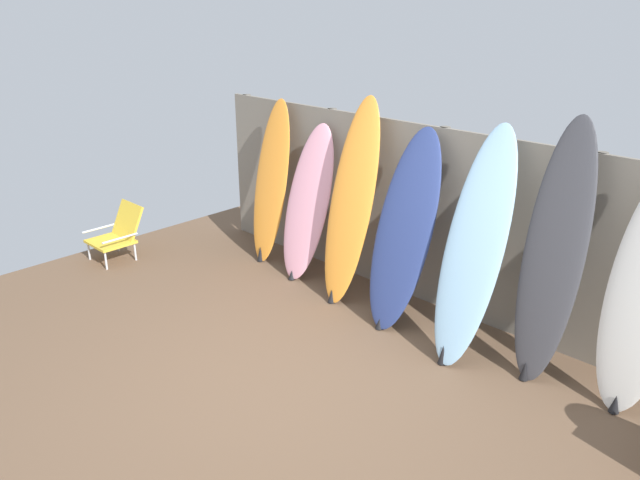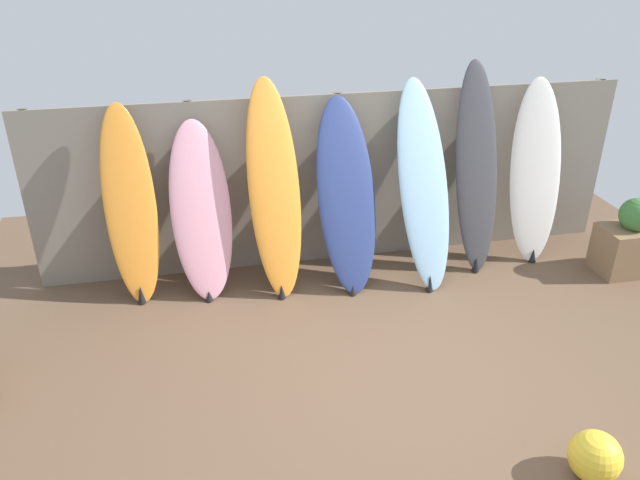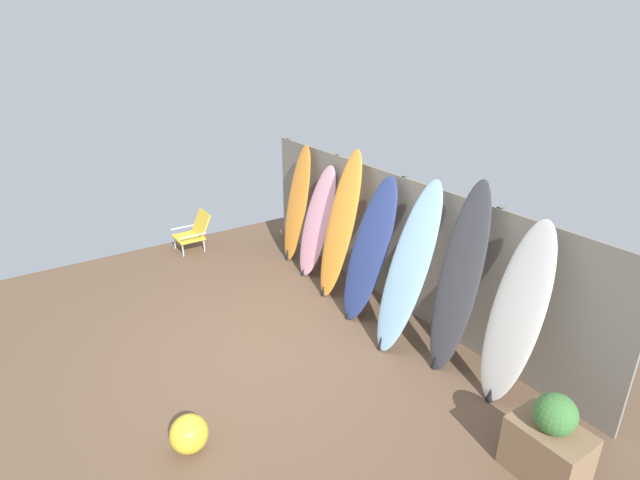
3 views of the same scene
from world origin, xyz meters
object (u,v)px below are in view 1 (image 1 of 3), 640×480
Objects in this scene: surfboard_pink_1 at (308,203)px; surfboard_navy_3 at (404,230)px; surfboard_orange_2 at (351,202)px; beach_chair at (118,232)px; surfboard_skyblue_4 at (475,247)px; surfboard_charcoal_5 at (554,254)px; surfboard_orange_0 at (271,184)px.

surfboard_navy_3 is at bearing -4.85° from surfboard_pink_1.
surfboard_pink_1 is 0.72m from surfboard_orange_2.
beach_chair is (-1.93, -1.25, -0.51)m from surfboard_pink_1.
surfboard_charcoal_5 is (0.61, 0.15, 0.07)m from surfboard_skyblue_4.
surfboard_pink_1 is (0.64, -0.03, -0.08)m from surfboard_orange_0.
surfboard_skyblue_4 is at bearing -3.61° from surfboard_navy_3.
surfboard_orange_2 is at bearing -6.27° from surfboard_pink_1.
surfboard_orange_0 is 1.92m from beach_chair.
beach_chair is at bearing -147.05° from surfboard_pink_1.
surfboard_orange_0 is at bearing 175.73° from surfboard_navy_3.
surfboard_charcoal_5 is 3.31× the size of beach_chair.
surfboard_navy_3 is 3.56m from beach_chair.
surfboard_orange_0 is 0.64m from surfboard_pink_1.
surfboard_charcoal_5 reaches higher than surfboard_orange_0.
surfboard_orange_0 is 0.94× the size of surfboard_skyblue_4.
surfboard_navy_3 is at bearing -2.25° from beach_chair.
surfboard_charcoal_5 is (1.38, 0.10, 0.13)m from surfboard_navy_3.
surfboard_charcoal_5 is at bearing 1.55° from surfboard_orange_2.
surfboard_orange_2 reaches higher than surfboard_pink_1.
surfboard_skyblue_4 is (2.15, -0.17, 0.14)m from surfboard_pink_1.
surfboard_charcoal_5 reaches higher than surfboard_navy_3.
surfboard_orange_2 is 2.96m from beach_chair.
surfboard_orange_2 is at bearing 176.57° from surfboard_navy_3.
surfboard_skyblue_4 reaches higher than surfboard_pink_1.
surfboard_pink_1 is 2.77m from surfboard_charcoal_5.
surfboard_orange_0 is 0.91× the size of surfboard_orange_2.
surfboard_navy_3 is 0.93× the size of surfboard_skyblue_4.
surfboard_orange_0 is 2.03m from surfboard_navy_3.
beach_chair is at bearing -161.14° from surfboard_navy_3.
surfboard_orange_0 is 0.88× the size of surfboard_charcoal_5.
surfboard_orange_2 reaches higher than surfboard_navy_3.
surfboard_skyblue_4 reaches higher than beach_chair.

